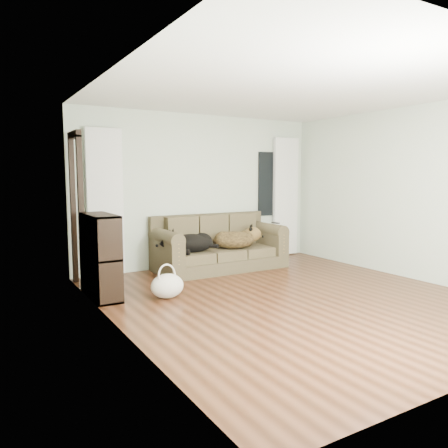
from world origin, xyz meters
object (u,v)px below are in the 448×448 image
sofa (220,242)px  tote_bag (167,286)px  bookshelf (101,259)px  dog_shepherd (236,240)px  dog_black_lab (189,244)px

sofa → tote_bag: bearing=-141.4°
tote_bag → bookshelf: size_ratio=0.40×
dog_shepherd → bookshelf: (-2.42, -0.58, 0.01)m
sofa → bookshelf: bookshelf is taller
dog_black_lab → tote_bag: size_ratio=1.61×
dog_shepherd → tote_bag: size_ratio=1.65×
sofa → dog_black_lab: size_ratio=3.09×
bookshelf → dog_shepherd: bearing=17.9°
dog_shepherd → bookshelf: size_ratio=0.66×
dog_black_lab → dog_shepherd: dog_shepherd is taller
bookshelf → dog_black_lab: bearing=26.6°
sofa → bookshelf: size_ratio=2.01×
bookshelf → sofa: bearing=21.9°
dog_shepherd → tote_bag: dog_shepherd is taller
tote_bag → bookshelf: bearing=146.2°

